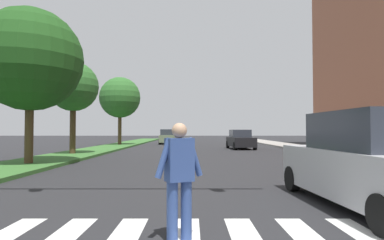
# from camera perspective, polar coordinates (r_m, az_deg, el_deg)

# --- Properties ---
(ground_plane) EXTENTS (140.00, 140.00, 0.00)m
(ground_plane) POSITION_cam_1_polar(r_m,az_deg,el_deg) (27.46, 1.61, -5.13)
(ground_plane) COLOR #262628
(crosswalk) EXTENTS (7.65, 2.20, 0.01)m
(crosswalk) POSITION_cam_1_polar(r_m,az_deg,el_deg) (5.08, 9.53, -19.87)
(crosswalk) COLOR silver
(crosswalk) RESTS_ON ground_plane
(median_strip) EXTENTS (3.18, 64.00, 0.15)m
(median_strip) POSITION_cam_1_polar(r_m,az_deg,el_deg) (26.47, -16.09, -5.02)
(median_strip) COLOR #386B2D
(median_strip) RESTS_ON ground_plane
(tree_mid) EXTENTS (4.56, 4.56, 6.86)m
(tree_mid) POSITION_cam_1_polar(r_m,az_deg,el_deg) (16.34, -26.51, 9.41)
(tree_mid) COLOR #4C3823
(tree_mid) RESTS_ON median_strip
(tree_far) EXTENTS (3.10, 3.10, 5.74)m
(tree_far) POSITION_cam_1_polar(r_m,az_deg,el_deg) (21.79, -20.12, 5.45)
(tree_far) COLOR #4C3823
(tree_far) RESTS_ON median_strip
(tree_distant) EXTENTS (4.17, 4.17, 6.89)m
(tree_distant) POSITION_cam_1_polar(r_m,az_deg,el_deg) (34.23, -12.55, 3.84)
(tree_distant) COLOR #4C3823
(tree_distant) RESTS_ON median_strip
(sidewalk_right) EXTENTS (3.00, 64.00, 0.15)m
(sidewalk_right) POSITION_cam_1_polar(r_m,az_deg,el_deg) (27.16, 20.42, -4.89)
(sidewalk_right) COLOR #9E9991
(sidewalk_right) RESTS_ON ground_plane
(traffic_light_gantry) EXTENTS (8.82, 0.30, 6.00)m
(traffic_light_gantry) POSITION_cam_1_polar(r_m,az_deg,el_deg) (8.20, -26.02, 18.14)
(traffic_light_gantry) COLOR gold
(traffic_light_gantry) RESTS_ON median_strip
(pedestrian_performer) EXTENTS (0.71, 0.41, 1.69)m
(pedestrian_performer) POSITION_cam_1_polar(r_m,az_deg,el_deg) (4.75, -2.28, -9.66)
(pedestrian_performer) COLOR #334C8C
(pedestrian_performer) RESTS_ON ground_plane
(suv_crossing) EXTENTS (2.22, 4.71, 1.97)m
(suv_crossing) POSITION_cam_1_polar(r_m,az_deg,el_deg) (7.65, 28.36, -6.49)
(suv_crossing) COLOR #B7B7BC
(suv_crossing) RESTS_ON ground_plane
(sedan_midblock) EXTENTS (2.10, 4.30, 1.64)m
(sedan_midblock) POSITION_cam_1_polar(r_m,az_deg,el_deg) (28.20, 8.41, -3.47)
(sedan_midblock) COLOR black
(sedan_midblock) RESTS_ON ground_plane
(sedan_distant) EXTENTS (1.97, 4.49, 1.71)m
(sedan_distant) POSITION_cam_1_polar(r_m,az_deg,el_deg) (38.36, -4.35, -3.01)
(sedan_distant) COLOR gray
(sedan_distant) RESTS_ON ground_plane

